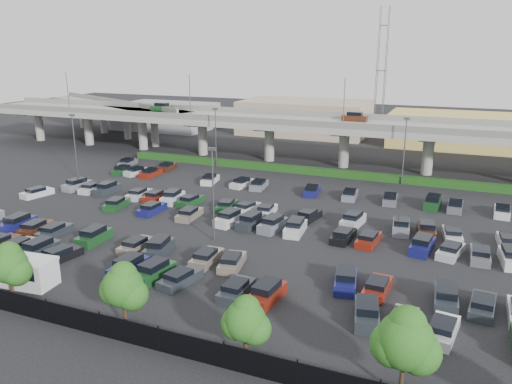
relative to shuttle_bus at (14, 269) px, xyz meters
The scene contains 11 objects.
ground 26.77m from the shuttle_bus, 63.90° to the left, with size 280.00×280.00×0.00m, color black.
overpass 57.46m from the shuttle_bus, 78.38° to the left, with size 150.00×13.00×15.80m.
on_ramp 78.44m from the shuttle_bus, 121.03° to the left, with size 50.93×30.13×8.80m.
hedge 50.40m from the shuttle_bus, 76.50° to the left, with size 66.00×1.60×1.10m, color #123E14.
fence 12.38m from the shuttle_bus, 18.85° to the right, with size 70.00×0.10×2.00m.
tree_row 12.90m from the shuttle_bus, 11.44° to the right, with size 65.07×3.66×5.94m.
shuttle_bus is the anchor object (origin of this frame).
parked_cars 22.69m from the shuttle_bus, 59.96° to the left, with size 62.98×41.65×1.67m.
light_poles 27.53m from the shuttle_bus, 73.64° to the left, with size 66.90×48.38×10.30m.
distant_buildings 89.18m from the shuttle_bus, 74.29° to the left, with size 138.00×24.00×9.00m.
comm_tower 100.28m from the shuttle_bus, 80.86° to the left, with size 2.40×2.40×30.00m.
Camera 1 is at (23.76, -53.27, 20.19)m, focal length 35.00 mm.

